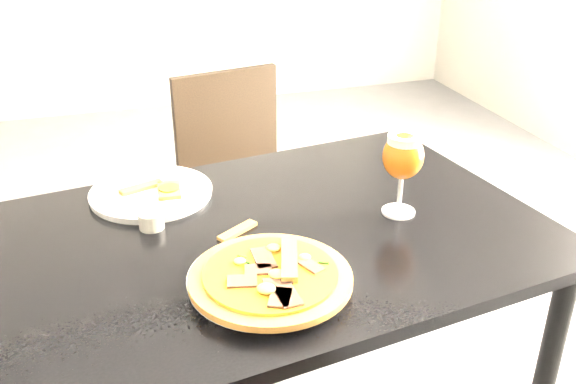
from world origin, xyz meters
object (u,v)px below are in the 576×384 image
object	(u,v)px
pizza	(270,276)
beer_glass	(403,157)
dining_table	(271,266)
chair_far	(242,187)

from	to	relation	value
pizza	beer_glass	size ratio (longest dim) A/B	1.59
beer_glass	dining_table	bearing A→B (deg)	178.90
beer_glass	pizza	bearing A→B (deg)	-151.48
dining_table	beer_glass	distance (m)	0.38
dining_table	beer_glass	world-z (taller)	beer_glass
chair_far	beer_glass	bearing A→B (deg)	-87.45
pizza	beer_glass	xyz separation A→B (m)	(0.36, 0.20, 0.11)
chair_far	beer_glass	xyz separation A→B (m)	(0.18, -0.79, 0.42)
dining_table	chair_far	xyz separation A→B (m)	(0.12, 0.79, -0.19)
chair_far	pizza	distance (m)	1.05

